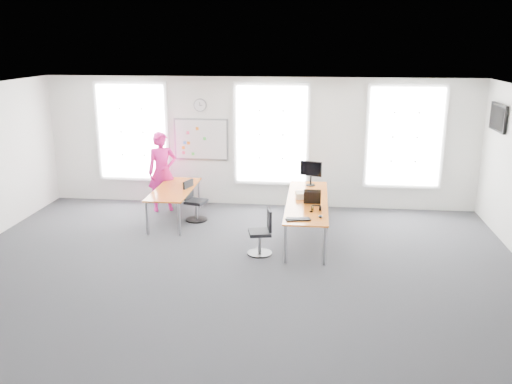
# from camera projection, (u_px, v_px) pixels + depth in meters

# --- Properties ---
(floor) EXTENTS (10.00, 10.00, 0.00)m
(floor) POSITION_uv_depth(u_px,v_px,m) (233.00, 273.00, 9.14)
(floor) COLOR #29292E
(floor) RESTS_ON ground
(ceiling) EXTENTS (10.00, 10.00, 0.00)m
(ceiling) POSITION_uv_depth(u_px,v_px,m) (231.00, 94.00, 8.32)
(ceiling) COLOR white
(ceiling) RESTS_ON ground
(wall_back) EXTENTS (10.00, 0.00, 10.00)m
(wall_back) POSITION_uv_depth(u_px,v_px,m) (259.00, 143.00, 12.55)
(wall_back) COLOR white
(wall_back) RESTS_ON ground
(wall_front) EXTENTS (10.00, 0.00, 10.00)m
(wall_front) POSITION_uv_depth(u_px,v_px,m) (163.00, 303.00, 4.90)
(wall_front) COLOR white
(wall_front) RESTS_ON ground
(window_left) EXTENTS (1.60, 0.06, 2.20)m
(window_left) POSITION_uv_depth(u_px,v_px,m) (132.00, 132.00, 12.79)
(window_left) COLOR silver
(window_left) RESTS_ON wall_back
(window_mid) EXTENTS (1.60, 0.06, 2.20)m
(window_mid) POSITION_uv_depth(u_px,v_px,m) (271.00, 134.00, 12.44)
(window_mid) COLOR silver
(window_mid) RESTS_ON wall_back
(window_right) EXTENTS (1.60, 0.06, 2.20)m
(window_right) POSITION_uv_depth(u_px,v_px,m) (405.00, 137.00, 12.11)
(window_right) COLOR silver
(window_right) RESTS_ON wall_back
(desk_right) EXTENTS (0.81, 3.02, 0.73)m
(desk_right) POSITION_uv_depth(u_px,v_px,m) (307.00, 203.00, 10.72)
(desk_right) COLOR #CA671B
(desk_right) RESTS_ON ground
(desk_left) EXTENTS (0.79, 1.97, 0.72)m
(desk_left) POSITION_uv_depth(u_px,v_px,m) (174.00, 191.00, 11.64)
(desk_left) COLOR #CA671B
(desk_left) RESTS_ON ground
(chair_right) EXTENTS (0.47, 0.46, 0.86)m
(chair_right) POSITION_uv_depth(u_px,v_px,m) (262.00, 234.00, 9.87)
(chair_right) COLOR black
(chair_right) RESTS_ON ground
(chair_left) EXTENTS (0.50, 0.49, 0.88)m
(chair_left) POSITION_uv_depth(u_px,v_px,m) (194.00, 203.00, 11.74)
(chair_left) COLOR black
(chair_left) RESTS_ON ground
(person) EXTENTS (0.78, 0.67, 1.81)m
(person) POSITION_uv_depth(u_px,v_px,m) (162.00, 172.00, 12.29)
(person) COLOR #D5187A
(person) RESTS_ON ground
(whiteboard) EXTENTS (1.20, 0.03, 0.90)m
(whiteboard) POSITION_uv_depth(u_px,v_px,m) (201.00, 139.00, 12.66)
(whiteboard) COLOR white
(whiteboard) RESTS_ON wall_back
(wall_clock) EXTENTS (0.30, 0.04, 0.30)m
(wall_clock) POSITION_uv_depth(u_px,v_px,m) (200.00, 105.00, 12.44)
(wall_clock) COLOR gray
(wall_clock) RESTS_ON wall_back
(tv) EXTENTS (0.06, 0.90, 0.55)m
(tv) POSITION_uv_depth(u_px,v_px,m) (498.00, 117.00, 10.84)
(tv) COLOR black
(tv) RESTS_ON wall_right
(keyboard) EXTENTS (0.46, 0.26, 0.02)m
(keyboard) POSITION_uv_depth(u_px,v_px,m) (298.00, 219.00, 9.55)
(keyboard) COLOR black
(keyboard) RESTS_ON desk_right
(mouse) EXTENTS (0.11, 0.14, 0.05)m
(mouse) POSITION_uv_depth(u_px,v_px,m) (320.00, 216.00, 9.67)
(mouse) COLOR black
(mouse) RESTS_ON desk_right
(lens_cap) EXTENTS (0.07, 0.07, 0.01)m
(lens_cap) POSITION_uv_depth(u_px,v_px,m) (311.00, 212.00, 10.00)
(lens_cap) COLOR black
(lens_cap) RESTS_ON desk_right
(headphones) EXTENTS (0.19, 0.10, 0.11)m
(headphones) POSITION_uv_depth(u_px,v_px,m) (316.00, 208.00, 10.06)
(headphones) COLOR black
(headphones) RESTS_ON desk_right
(laptop_sleeve) EXTENTS (0.33, 0.18, 0.27)m
(laptop_sleeve) POSITION_uv_depth(u_px,v_px,m) (312.00, 197.00, 10.46)
(laptop_sleeve) COLOR black
(laptop_sleeve) RESTS_ON desk_right
(paper_stack) EXTENTS (0.37, 0.30, 0.12)m
(paper_stack) POSITION_uv_depth(u_px,v_px,m) (304.00, 195.00, 10.87)
(paper_stack) COLOR #F5E7C0
(paper_stack) RESTS_ON desk_right
(monitor) EXTENTS (0.47, 0.21, 0.54)m
(monitor) POSITION_uv_depth(u_px,v_px,m) (311.00, 171.00, 11.71)
(monitor) COLOR black
(monitor) RESTS_ON desk_right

